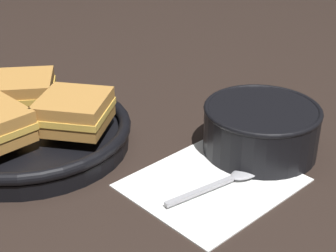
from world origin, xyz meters
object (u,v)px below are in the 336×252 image
(spoon, at_px, (234,178))
(sandwich_near_right, at_px, (22,91))
(skillet, at_px, (31,134))
(soup_bowl, at_px, (261,126))
(sandwich_near_left, at_px, (74,111))

(spoon, height_order, sandwich_near_right, sandwich_near_right)
(spoon, xyz_separation_m, sandwich_near_right, (-0.14, 0.34, 0.06))
(skillet, bearing_deg, soup_bowl, -42.93)
(skillet, distance_m, sandwich_near_right, 0.08)
(spoon, relative_size, sandwich_near_right, 1.16)
(sandwich_near_right, bearing_deg, soup_bowl, -52.46)
(skillet, xyz_separation_m, sandwich_near_left, (0.05, -0.05, 0.04))
(soup_bowl, bearing_deg, spoon, -159.82)
(soup_bowl, bearing_deg, skillet, 137.07)
(spoon, bearing_deg, skillet, 127.66)
(sandwich_near_right, bearing_deg, spoon, -67.44)
(spoon, xyz_separation_m, sandwich_near_left, (-0.11, 0.22, 0.06))
(spoon, distance_m, sandwich_near_right, 0.37)
(spoon, xyz_separation_m, skillet, (-0.16, 0.27, 0.01))
(sandwich_near_left, distance_m, sandwich_near_right, 0.12)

